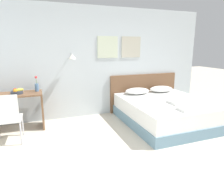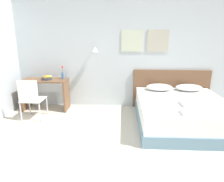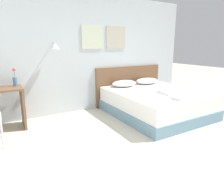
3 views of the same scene
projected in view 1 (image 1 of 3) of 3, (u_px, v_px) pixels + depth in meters
The scene contains 11 objects.
wall_back at pixel (94, 63), 4.88m from camera, with size 5.96×0.31×2.65m.
bed at pixel (166, 111), 4.56m from camera, with size 1.82×2.04×0.54m.
headboard at pixel (144, 92), 5.47m from camera, with size 1.94×0.06×0.98m.
pillow_left at pixel (137, 91), 5.05m from camera, with size 0.63×0.43×0.15m.
pillow_right at pixel (161, 89), 5.29m from camera, with size 0.63×0.43×0.15m.
folded_towel_near_foot at pixel (177, 102), 4.22m from camera, with size 0.31×0.34×0.06m.
folded_towel_mid_bed at pixel (187, 109), 3.77m from camera, with size 0.31×0.27×0.06m.
desk at pixel (15, 105), 4.10m from camera, with size 1.10×0.52×0.78m.
desk_chair at pixel (6, 116), 3.47m from camera, with size 0.46×0.46×0.93m.
fruit_bowl at pixel (17, 92), 4.04m from camera, with size 0.26×0.24×0.11m.
flower_vase at pixel (37, 86), 4.24m from camera, with size 0.08×0.08×0.33m.
Camera 1 is at (-1.27, -1.84, 1.72)m, focal length 32.00 mm.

